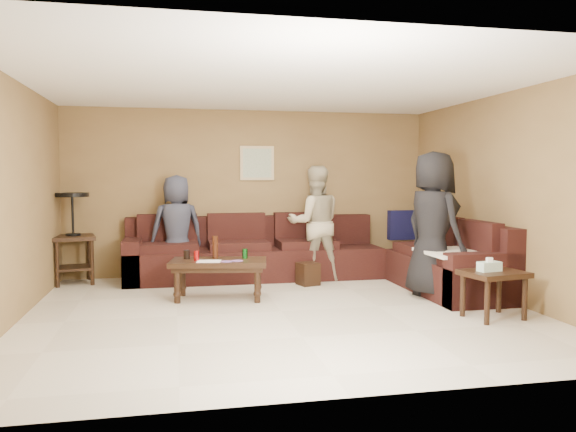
% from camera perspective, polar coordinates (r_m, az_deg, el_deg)
% --- Properties ---
extents(room, '(5.60, 5.50, 2.50)m').
position_cam_1_polar(room, '(6.14, -0.70, 5.60)').
color(room, beige).
rests_on(room, ground).
extents(sectional_sofa, '(4.65, 2.90, 0.97)m').
position_cam_1_polar(sectional_sofa, '(7.89, 3.05, -4.50)').
color(sectional_sofa, black).
rests_on(sectional_sofa, ground).
extents(coffee_table, '(1.23, 0.76, 0.76)m').
position_cam_1_polar(coffee_table, '(6.91, -7.08, -5.05)').
color(coffee_table, black).
rests_on(coffee_table, ground).
extents(end_table_left, '(0.66, 0.66, 1.27)m').
position_cam_1_polar(end_table_left, '(8.37, -20.98, -1.93)').
color(end_table_left, black).
rests_on(end_table_left, ground).
extents(side_table_right, '(0.68, 0.59, 0.65)m').
position_cam_1_polar(side_table_right, '(6.31, 20.12, -5.92)').
color(side_table_right, black).
rests_on(side_table_right, ground).
extents(waste_bin, '(0.32, 0.32, 0.31)m').
position_cam_1_polar(waste_bin, '(7.78, 2.05, -5.89)').
color(waste_bin, black).
rests_on(waste_bin, ground).
extents(wall_art, '(0.52, 0.04, 0.52)m').
position_cam_1_polar(wall_art, '(8.60, -3.16, 5.38)').
color(wall_art, tan).
rests_on(wall_art, ground).
extents(person_left, '(0.83, 0.62, 1.52)m').
position_cam_1_polar(person_left, '(8.13, -11.24, -1.24)').
color(person_left, '#2D2F3E').
rests_on(person_left, ground).
extents(person_middle, '(0.83, 0.66, 1.65)m').
position_cam_1_polar(person_middle, '(8.12, 2.75, -0.71)').
color(person_middle, tan).
rests_on(person_middle, ground).
extents(person_right, '(0.79, 1.01, 1.80)m').
position_cam_1_polar(person_right, '(7.12, 14.54, -0.88)').
color(person_right, black).
rests_on(person_right, ground).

